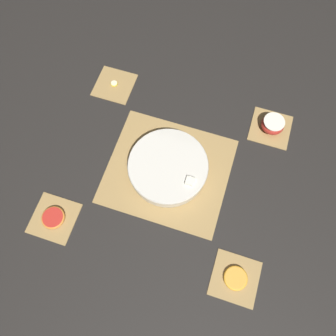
{
  "coord_description": "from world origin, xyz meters",
  "views": [
    {
      "loc": [
        0.12,
        -0.38,
        1.07
      ],
      "look_at": [
        0.0,
        0.0,
        0.03
      ],
      "focal_mm": 35.0,
      "sensor_mm": 36.0,
      "label": 1
    }
  ],
  "objects_px": {
    "grapefruit_slice": "(53,218)",
    "apple_half": "(273,124)",
    "banana_coin_single": "(114,84)",
    "orange_slice_whole": "(236,278)",
    "fruit_salad_bowl": "(168,167)"
  },
  "relations": [
    {
      "from": "apple_half",
      "to": "orange_slice_whole",
      "type": "relative_size",
      "value": 1.1
    },
    {
      "from": "grapefruit_slice",
      "to": "orange_slice_whole",
      "type": "bearing_deg",
      "value": 0.0
    },
    {
      "from": "fruit_salad_bowl",
      "to": "grapefruit_slice",
      "type": "distance_m",
      "value": 0.41
    },
    {
      "from": "banana_coin_single",
      "to": "grapefruit_slice",
      "type": "bearing_deg",
      "value": -90.0
    },
    {
      "from": "apple_half",
      "to": "orange_slice_whole",
      "type": "xyz_separation_m",
      "value": [
        0.0,
        -0.55,
        -0.02
      ]
    },
    {
      "from": "orange_slice_whole",
      "to": "banana_coin_single",
      "type": "bearing_deg",
      "value": 138.15
    },
    {
      "from": "fruit_salad_bowl",
      "to": "banana_coin_single",
      "type": "height_order",
      "value": "fruit_salad_bowl"
    },
    {
      "from": "grapefruit_slice",
      "to": "apple_half",
      "type": "bearing_deg",
      "value": 41.85
    },
    {
      "from": "fruit_salad_bowl",
      "to": "orange_slice_whole",
      "type": "xyz_separation_m",
      "value": [
        0.31,
        -0.27,
        -0.03
      ]
    },
    {
      "from": "banana_coin_single",
      "to": "fruit_salad_bowl",
      "type": "bearing_deg",
      "value": -41.77
    },
    {
      "from": "apple_half",
      "to": "banana_coin_single",
      "type": "bearing_deg",
      "value": 180.0
    },
    {
      "from": "banana_coin_single",
      "to": "orange_slice_whole",
      "type": "bearing_deg",
      "value": -41.85
    },
    {
      "from": "fruit_salad_bowl",
      "to": "grapefruit_slice",
      "type": "xyz_separation_m",
      "value": [
        -0.31,
        -0.27,
        -0.03
      ]
    },
    {
      "from": "orange_slice_whole",
      "to": "grapefruit_slice",
      "type": "bearing_deg",
      "value": 180.0
    },
    {
      "from": "apple_half",
      "to": "orange_slice_whole",
      "type": "height_order",
      "value": "apple_half"
    }
  ]
}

